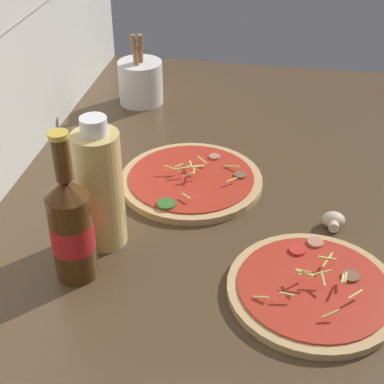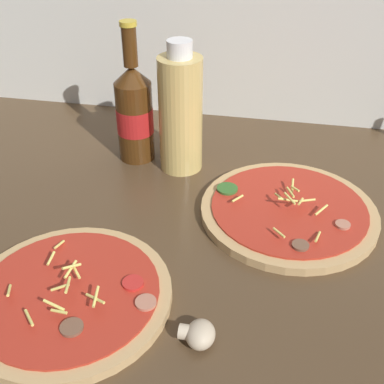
% 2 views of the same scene
% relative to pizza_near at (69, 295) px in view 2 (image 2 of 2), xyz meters
% --- Properties ---
extents(counter_slab, '(1.60, 0.90, 0.03)m').
position_rel_pizza_near_xyz_m(counter_slab, '(0.09, 0.12, -0.02)').
color(counter_slab, '#4C3823').
rests_on(counter_slab, ground).
extents(pizza_near, '(0.26, 0.26, 0.05)m').
position_rel_pizza_near_xyz_m(pizza_near, '(0.00, 0.00, 0.00)').
color(pizza_near, tan).
rests_on(pizza_near, counter_slab).
extents(pizza_far, '(0.27, 0.27, 0.05)m').
position_rel_pizza_near_xyz_m(pizza_far, '(0.26, 0.23, 0.00)').
color(pizza_far, tan).
rests_on(pizza_far, counter_slab).
extents(beer_bottle, '(0.07, 0.07, 0.25)m').
position_rel_pizza_near_xyz_m(beer_bottle, '(-0.02, 0.36, 0.08)').
color(beer_bottle, '#47280F').
rests_on(beer_bottle, counter_slab).
extents(oil_bottle, '(0.08, 0.08, 0.23)m').
position_rel_pizza_near_xyz_m(oil_bottle, '(0.07, 0.35, 0.10)').
color(oil_bottle, '#D6B766').
rests_on(oil_bottle, counter_slab).
extents(mushroom_left, '(0.04, 0.04, 0.03)m').
position_rel_pizza_near_xyz_m(mushroom_left, '(0.17, -0.03, 0.01)').
color(mushroom_left, beige).
rests_on(mushroom_left, counter_slab).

